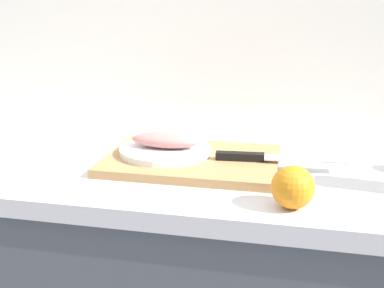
# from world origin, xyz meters

# --- Properties ---
(back_wall) EXTENTS (3.20, 0.05, 2.50)m
(back_wall) POSITION_xyz_m (0.00, 0.33, 1.25)
(back_wall) COLOR white
(back_wall) RESTS_ON ground_plane
(cutting_board) EXTENTS (0.40, 0.28, 0.02)m
(cutting_board) POSITION_xyz_m (0.14, -0.02, 0.91)
(cutting_board) COLOR tan
(cutting_board) RESTS_ON kitchen_counter
(white_plate) EXTENTS (0.22, 0.22, 0.01)m
(white_plate) POSITION_xyz_m (0.08, -0.01, 0.93)
(white_plate) COLOR white
(white_plate) RESTS_ON cutting_board
(fish_fillet) EXTENTS (0.16, 0.07, 0.04)m
(fish_fillet) POSITION_xyz_m (0.08, -0.01, 0.95)
(fish_fillet) COLOR tan
(fish_fillet) RESTS_ON white_plate
(chef_knife) EXTENTS (0.29, 0.05, 0.02)m
(chef_knife) POSITION_xyz_m (0.31, -0.02, 0.93)
(chef_knife) COLOR silver
(chef_knife) RESTS_ON cutting_board
(orange_3) EXTENTS (0.08, 0.08, 0.08)m
(orange_3) POSITION_xyz_m (0.38, -0.22, 0.94)
(orange_3) COLOR orange
(orange_3) RESTS_ON kitchen_counter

